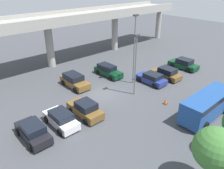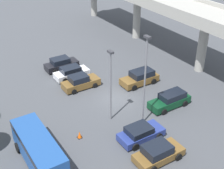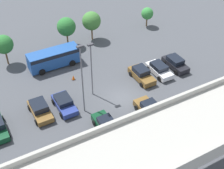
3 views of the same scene
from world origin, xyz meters
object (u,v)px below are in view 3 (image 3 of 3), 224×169
Objects in this scene: parked_car_2 at (141,74)px; parked_car_5 at (64,103)px; parked_car_3 at (151,111)px; tree_front_left at (147,14)px; tree_front_centre at (91,21)px; traffic_cone at (73,78)px; tree_front_right at (66,27)px; parked_car_6 at (40,109)px; shuttle_bus at (54,57)px; lamp_post_near_aisle at (82,76)px; parked_car_4 at (107,127)px; lamp_post_mid_lot at (91,66)px; parked_car_1 at (159,69)px; parked_car_0 at (175,63)px; tree_front_far_right at (4,45)px.

parked_car_5 is (11.37, 0.32, -0.05)m from parked_car_2.
parked_car_3 is 1.37× the size of tree_front_left.
traffic_cone is at bearing 50.49° from tree_front_centre.
traffic_cone is at bearing 72.03° from tree_front_right.
shuttle_bus is (-5.04, -8.54, 0.78)m from parked_car_6.
shuttle_bus is 18.70m from tree_front_left.
tree_front_left is at bearing -142.38° from lamp_post_near_aisle.
shuttle_bus is at bearing 2.40° from parked_car_4.
lamp_post_mid_lot is at bearing 36.29° from tree_front_left.
tree_front_centre is 6.82× the size of traffic_cone.
parked_car_1 is 13.79m from tree_front_centre.
parked_car_1 is at bearing -42.04° from parked_car_3.
tree_front_centre is (1.21, -12.77, 2.53)m from parked_car_2.
tree_front_right is (-8.91, -12.88, 2.53)m from parked_car_6.
lamp_post_near_aisle is 3.33m from lamp_post_mid_lot.
traffic_cone is at bearing 125.00° from parked_car_6.
tree_front_right is at bearing -98.27° from lamp_post_mid_lot.
tree_front_centre is at bearing -174.60° from parked_car_2.
tree_front_centre is at bearing 27.54° from shuttle_bus.
shuttle_bus is (14.91, -8.67, 0.77)m from parked_car_0.
parked_car_2 is (2.78, -0.18, 0.02)m from parked_car_1.
lamp_post_near_aisle is at bearing 78.55° from traffic_cone.
parked_car_5 is at bearing -103.34° from shuttle_bus.
tree_front_far_right is at bearing 146.56° from shuttle_bus.
tree_front_right is at bearing -176.76° from tree_front_far_right.
parked_car_0 is at bearing 91.58° from parked_car_1.
parked_car_1 is at bearing 89.29° from parked_car_6.
lamp_post_near_aisle is (15.12, 1.91, 4.53)m from parked_car_0.
parked_car_1 reaches higher than parked_car_5.
tree_front_far_right reaches higher than shuttle_bus.
traffic_cone is (10.96, -4.49, -0.40)m from parked_car_1.
parked_car_4 is 0.65× the size of shuttle_bus.
parked_car_2 is 0.96× the size of tree_front_far_right.
parked_car_3 is 22.56m from tree_front_far_right.
parked_car_2 is 0.93× the size of tree_front_centre.
lamp_post_near_aisle is 15.60m from tree_front_right.
parked_car_0 is at bearing -172.80° from lamp_post_near_aisle.
parked_car_2 is at bearing 53.56° from tree_front_left.
parked_car_0 reaches higher than parked_car_5.
parked_car_5 is (2.73, -5.99, -0.07)m from parked_car_4.
parked_car_0 is 0.91× the size of tree_front_centre.
parked_car_0 is at bearing 118.06° from tree_front_centre.
tree_front_left is at bearing -43.60° from parked_car_4.
parked_car_0 is 0.93× the size of parked_car_3.
parked_car_5 is at bearing 52.19° from tree_front_centre.
tree_front_right is at bearing -148.04° from parked_car_1.
parked_car_3 is (5.74, 6.37, 0.08)m from parked_car_1.
traffic_cone is (-6.83, 8.06, -2.93)m from tree_front_far_right.
shuttle_bus is 11.23m from lamp_post_near_aisle.
tree_front_left is at bearing -32.58° from parked_car_3.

